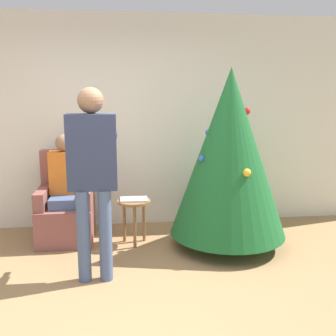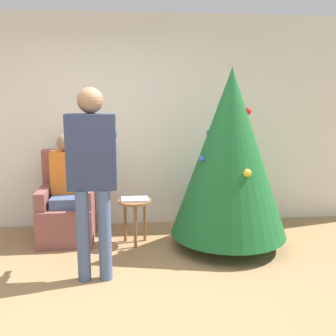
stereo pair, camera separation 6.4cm
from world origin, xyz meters
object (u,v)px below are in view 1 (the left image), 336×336
(person_seated, at_px, (65,183))
(armchair, at_px, (67,210))
(side_stool, at_px, (134,208))
(christmas_tree, at_px, (229,153))
(person_standing, at_px, (92,166))

(person_seated, bearing_deg, armchair, 90.00)
(armchair, bearing_deg, side_stool, -17.64)
(christmas_tree, xyz_separation_m, armchair, (-1.84, 0.44, -0.72))
(armchair, bearing_deg, person_seated, -90.00)
(armchair, relative_size, side_stool, 2.02)
(armchair, xyz_separation_m, person_seated, (-0.00, -0.03, 0.33))
(person_standing, bearing_deg, armchair, 110.53)
(christmas_tree, height_order, person_seated, christmas_tree)
(person_standing, distance_m, side_stool, 1.12)
(armchair, xyz_separation_m, side_stool, (0.79, -0.25, 0.07))
(person_seated, bearing_deg, side_stool, -15.47)
(christmas_tree, bearing_deg, person_seated, 167.57)
(christmas_tree, distance_m, person_standing, 1.57)
(christmas_tree, height_order, person_standing, christmas_tree)
(person_seated, xyz_separation_m, person_standing, (0.40, -1.04, 0.39))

